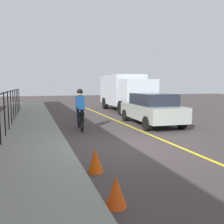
# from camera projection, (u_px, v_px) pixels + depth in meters

# --- Properties ---
(ground_plane) EXTENTS (80.00, 80.00, 0.00)m
(ground_plane) POSITION_uv_depth(u_px,v_px,m) (127.00, 147.00, 7.49)
(ground_plane) COLOR #403838
(lane_line_centre) EXTENTS (36.00, 0.12, 0.01)m
(lane_line_centre) POSITION_uv_depth(u_px,v_px,m) (170.00, 143.00, 8.00)
(lane_line_centre) COLOR yellow
(lane_line_centre) RESTS_ON ground
(sidewalk) EXTENTS (40.00, 3.20, 0.15)m
(sidewalk) POSITION_uv_depth(u_px,v_px,m) (12.00, 155.00, 6.39)
(sidewalk) COLOR gray
(sidewalk) RESTS_ON ground
(cyclist_lead) EXTENTS (1.71, 0.38, 1.83)m
(cyclist_lead) POSITION_uv_depth(u_px,v_px,m) (80.00, 110.00, 10.25)
(cyclist_lead) COLOR black
(cyclist_lead) RESTS_ON ground
(patrol_sedan) EXTENTS (4.50, 2.14, 1.58)m
(patrol_sedan) POSITION_uv_depth(u_px,v_px,m) (151.00, 108.00, 11.69)
(patrol_sedan) COLOR #929A92
(patrol_sedan) RESTS_ON ground
(box_truck_background) EXTENTS (6.80, 2.76, 2.78)m
(box_truck_background) POSITION_uv_depth(u_px,v_px,m) (125.00, 91.00, 18.14)
(box_truck_background) COLOR #ADB4C0
(box_truck_background) RESTS_ON ground
(traffic_cone_near) EXTENTS (0.36, 0.36, 0.55)m
(traffic_cone_near) POSITION_uv_depth(u_px,v_px,m) (95.00, 160.00, 5.28)
(traffic_cone_near) COLOR #F7550C
(traffic_cone_near) RESTS_ON ground
(traffic_cone_far) EXTENTS (0.36, 0.36, 0.51)m
(traffic_cone_far) POSITION_uv_depth(u_px,v_px,m) (116.00, 192.00, 3.77)
(traffic_cone_far) COLOR #F14F13
(traffic_cone_far) RESTS_ON ground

